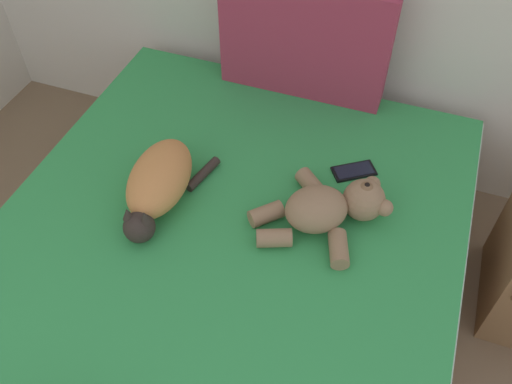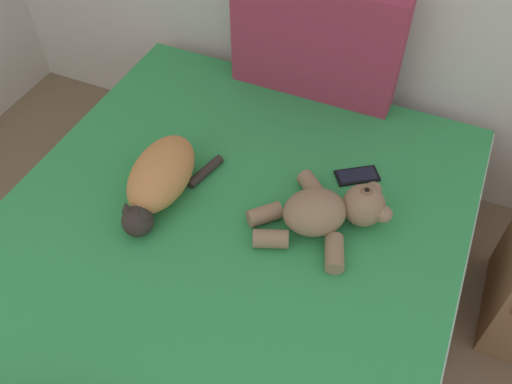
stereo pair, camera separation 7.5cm
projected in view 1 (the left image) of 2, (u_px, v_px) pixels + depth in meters
bed at (209, 311)px, 1.78m from camera, size 1.52×2.06×0.46m
patterned_cushion at (305, 38)px, 2.02m from camera, size 0.65×0.12×0.46m
cat at (158, 183)px, 1.75m from camera, size 0.25×0.43×0.15m
teddy_bear at (330, 208)px, 1.69m from camera, size 0.44×0.36×0.15m
cell_phone at (354, 171)px, 1.88m from camera, size 0.16×0.14×0.01m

